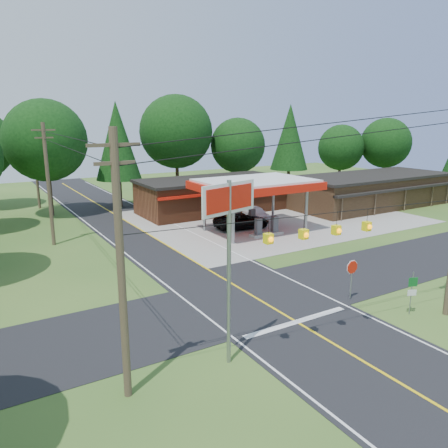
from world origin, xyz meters
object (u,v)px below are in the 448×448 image
gas_canopy (256,186)px  suv_car (242,221)px  octagonal_stop_sign (352,270)px  sedan_car (256,213)px  big_stop_sign (229,228)px

gas_canopy → suv_car: 3.86m
suv_car → octagonal_stop_sign: octagonal_stop_sign is taller
suv_car → sedan_car: suv_car is taller
suv_car → sedan_car: (3.50, 2.50, -0.08)m
gas_canopy → suv_car: (-0.50, 1.50, -3.52)m
suv_car → big_stop_sign: 24.30m
gas_canopy → sedan_car: 6.16m
sedan_car → big_stop_sign: big_stop_sign is taller
big_stop_sign → suv_car: bearing=55.3°
gas_canopy → octagonal_stop_sign: 16.81m
sedan_car → gas_canopy: bearing=-121.2°
gas_canopy → big_stop_sign: size_ratio=1.34×
octagonal_stop_sign → gas_canopy: bearing=74.3°
sedan_car → suv_car: bearing=-138.8°
gas_canopy → suv_car: gas_canopy is taller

